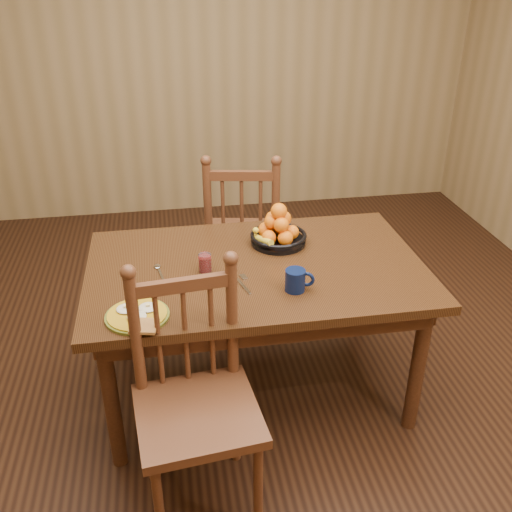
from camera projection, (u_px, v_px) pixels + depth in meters
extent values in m
cube|color=black|center=(256.00, 387.00, 3.08)|extent=(4.50, 5.00, 0.01)
cube|color=olive|center=(205.00, 53.00, 4.62)|extent=(4.50, 0.01, 2.70)
cube|color=black|center=(256.00, 269.00, 2.73)|extent=(1.60, 1.00, 0.04)
cube|color=black|center=(243.00, 244.00, 3.13)|extent=(1.40, 0.04, 0.10)
cube|color=black|center=(272.00, 333.00, 2.40)|extent=(1.40, 0.04, 0.10)
cube|color=black|center=(397.00, 270.00, 2.87)|extent=(0.04, 0.84, 0.10)
cube|color=black|center=(104.00, 295.00, 2.66)|extent=(0.04, 0.84, 0.10)
cylinder|color=black|center=(112.00, 403.00, 2.46)|extent=(0.07, 0.07, 0.70)
cylinder|color=black|center=(418.00, 368.00, 2.66)|extent=(0.07, 0.07, 0.70)
cylinder|color=black|center=(120.00, 304.00, 3.16)|extent=(0.07, 0.07, 0.70)
cylinder|color=black|center=(362.00, 282.00, 3.36)|extent=(0.07, 0.07, 0.70)
cube|color=#462515|center=(243.00, 236.00, 3.60)|extent=(0.55, 0.53, 0.04)
cylinder|color=#462515|center=(273.00, 258.00, 3.88)|extent=(0.04, 0.04, 0.47)
cylinder|color=#462515|center=(216.00, 258.00, 3.88)|extent=(0.04, 0.04, 0.47)
cylinder|color=#462515|center=(274.00, 286.00, 3.55)|extent=(0.04, 0.04, 0.47)
cylinder|color=#462515|center=(212.00, 285.00, 3.56)|extent=(0.04, 0.04, 0.47)
cylinder|color=#462515|center=(276.00, 208.00, 3.28)|extent=(0.05, 0.05, 0.56)
cylinder|color=#462515|center=(208.00, 208.00, 3.28)|extent=(0.05, 0.05, 0.56)
cylinder|color=#462515|center=(242.00, 216.00, 3.31)|extent=(0.02, 0.02, 0.43)
cube|color=#462515|center=(241.00, 176.00, 3.19)|extent=(0.39, 0.10, 0.05)
cube|color=#462515|center=(198.00, 415.00, 2.22)|extent=(0.52, 0.50, 0.04)
cylinder|color=#462515|center=(159.00, 509.00, 2.13)|extent=(0.04, 0.04, 0.46)
cylinder|color=#462515|center=(258.00, 486.00, 2.23)|extent=(0.04, 0.04, 0.46)
cylinder|color=#462515|center=(148.00, 438.00, 2.44)|extent=(0.04, 0.04, 0.46)
cylinder|color=#462515|center=(236.00, 421.00, 2.53)|extent=(0.04, 0.04, 0.46)
cylinder|color=#462515|center=(136.00, 335.00, 2.21)|extent=(0.05, 0.05, 0.56)
cylinder|color=#462515|center=(232.00, 319.00, 2.30)|extent=(0.05, 0.05, 0.56)
cylinder|color=#462515|center=(186.00, 338.00, 2.28)|extent=(0.02, 0.02, 0.43)
cube|color=#462515|center=(182.00, 285.00, 2.17)|extent=(0.39, 0.07, 0.05)
cylinder|color=#59601E|center=(137.00, 316.00, 2.33)|extent=(0.26, 0.26, 0.01)
cylinder|color=#B78A17|center=(137.00, 314.00, 2.33)|extent=(0.24, 0.24, 0.01)
ellipsoid|color=silver|center=(126.00, 309.00, 2.35)|extent=(0.08, 0.08, 0.01)
cube|color=#F2E08C|center=(126.00, 306.00, 2.34)|extent=(0.02, 0.02, 0.01)
ellipsoid|color=silver|center=(148.00, 307.00, 2.36)|extent=(0.08, 0.08, 0.01)
cube|color=#F2E08C|center=(148.00, 305.00, 2.35)|extent=(0.02, 0.02, 0.01)
ellipsoid|color=silver|center=(137.00, 316.00, 2.30)|extent=(0.08, 0.08, 0.01)
cube|color=#F2E08C|center=(137.00, 314.00, 2.29)|extent=(0.02, 0.02, 0.01)
cube|color=brown|center=(144.00, 326.00, 2.24)|extent=(0.12, 0.12, 0.01)
cube|color=silver|center=(244.00, 286.00, 2.54)|extent=(0.05, 0.14, 0.00)
cube|color=silver|center=(243.00, 276.00, 2.62)|extent=(0.04, 0.05, 0.00)
cube|color=silver|center=(161.00, 274.00, 2.64)|extent=(0.03, 0.12, 0.00)
ellipsoid|color=silver|center=(157.00, 266.00, 2.70)|extent=(0.03, 0.04, 0.01)
cylinder|color=#091435|center=(295.00, 280.00, 2.50)|extent=(0.09, 0.09, 0.10)
torus|color=#091435|center=(307.00, 279.00, 2.51)|extent=(0.07, 0.04, 0.07)
cylinder|color=black|center=(295.00, 271.00, 2.48)|extent=(0.08, 0.08, 0.00)
cylinder|color=silver|center=(205.00, 263.00, 2.65)|extent=(0.06, 0.06, 0.09)
cylinder|color=maroon|center=(205.00, 264.00, 2.65)|extent=(0.05, 0.05, 0.07)
cylinder|color=black|center=(278.00, 241.00, 2.92)|extent=(0.28, 0.28, 0.02)
torus|color=black|center=(278.00, 235.00, 2.91)|extent=(0.29, 0.29, 0.02)
cylinder|color=black|center=(278.00, 243.00, 2.93)|extent=(0.10, 0.10, 0.01)
sphere|color=orange|center=(292.00, 232.00, 2.91)|extent=(0.07, 0.07, 0.07)
sphere|color=orange|center=(280.00, 227.00, 2.96)|extent=(0.08, 0.08, 0.08)
sphere|color=orange|center=(266.00, 230.00, 2.93)|extent=(0.08, 0.08, 0.08)
sphere|color=orange|center=(269.00, 237.00, 2.86)|extent=(0.07, 0.07, 0.07)
sphere|color=orange|center=(285.00, 238.00, 2.85)|extent=(0.08, 0.08, 0.08)
sphere|color=orange|center=(283.00, 219.00, 2.90)|extent=(0.08, 0.08, 0.08)
sphere|color=orange|center=(271.00, 222.00, 2.88)|extent=(0.07, 0.07, 0.07)
sphere|color=orange|center=(281.00, 225.00, 2.84)|extent=(0.08, 0.08, 0.08)
sphere|color=orange|center=(279.00, 211.00, 2.85)|extent=(0.08, 0.08, 0.08)
sphere|color=orange|center=(273.00, 218.00, 2.92)|extent=(0.07, 0.07, 0.07)
cylinder|color=yellow|center=(262.00, 240.00, 2.86)|extent=(0.10, 0.17, 0.07)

